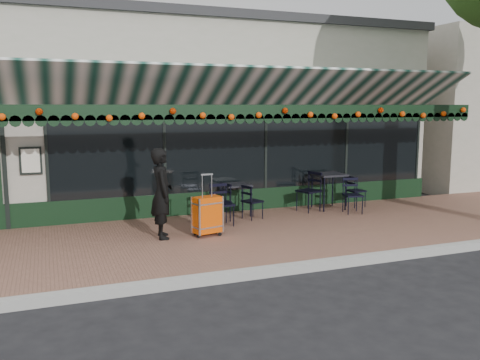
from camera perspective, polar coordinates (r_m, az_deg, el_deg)
name	(u,v)px	position (r m, az deg, el deg)	size (l,w,h in m)	color
ground	(285,272)	(8.10, 5.13, -10.26)	(80.00, 80.00, 0.00)	black
sidewalk	(240,237)	(9.84, -0.02, -6.40)	(18.00, 4.00, 0.15)	brown
curb	(288,269)	(8.01, 5.39, -9.92)	(18.00, 0.16, 0.15)	#9E9E99
restaurant_building	(169,116)	(15.11, -8.02, 7.10)	(12.00, 9.60, 4.50)	#A09C8A
woman	(162,193)	(9.42, -8.77, -1.49)	(0.61, 0.40, 1.67)	black
suitcase	(207,215)	(9.56, -3.69, -3.99)	(0.57, 0.40, 1.17)	#DD4C06
cafe_table_a	(329,177)	(12.16, 9.95, 0.33)	(0.69, 0.69, 0.85)	black
cafe_table_b	(237,187)	(11.28, -0.39, -0.82)	(0.57, 0.57, 0.71)	black
chair_a_left	(309,191)	(11.85, 7.71, -1.28)	(0.46, 0.46, 0.93)	black
chair_a_right	(356,191)	(12.60, 12.90, -1.21)	(0.38, 0.38, 0.77)	black
chair_a_front	(353,196)	(11.81, 12.55, -1.72)	(0.41, 0.41, 0.81)	black
chair_b_left	(219,202)	(10.71, -2.37, -2.53)	(0.41, 0.41, 0.82)	black
chair_b_right	(252,202)	(10.96, 1.40, -2.44)	(0.38, 0.38, 0.76)	black
chair_b_front	(222,205)	(10.34, -2.03, -2.80)	(0.43, 0.43, 0.86)	black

